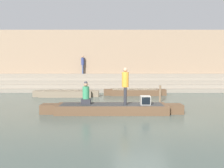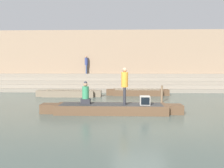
{
  "view_description": "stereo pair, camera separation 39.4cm",
  "coord_description": "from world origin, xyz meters",
  "px_view_note": "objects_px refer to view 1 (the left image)",
  "views": [
    {
      "loc": [
        -1.34,
        -10.0,
        2.34
      ],
      "look_at": [
        -1.35,
        1.83,
        1.35
      ],
      "focal_mm": 35.0,
      "sensor_mm": 36.0,
      "label": 1
    },
    {
      "loc": [
        -0.95,
        -9.99,
        2.34
      ],
      "look_at": [
        -1.35,
        1.83,
        1.35
      ],
      "focal_mm": 35.0,
      "sensor_mm": 36.0,
      "label": 2
    }
  ],
  "objects_px": {
    "moored_boat_shore": "(67,93)",
    "rowboat_main": "(112,108)",
    "person_on_steps": "(83,63)",
    "tv_set": "(146,100)",
    "person_standing": "(126,83)",
    "person_rowing": "(86,95)",
    "mooring_post": "(160,94)",
    "moored_boat_distant": "(135,92)"
  },
  "relations": [
    {
      "from": "rowboat_main",
      "to": "person_rowing",
      "type": "height_order",
      "value": "person_rowing"
    },
    {
      "from": "mooring_post",
      "to": "person_rowing",
      "type": "bearing_deg",
      "value": -143.98
    },
    {
      "from": "tv_set",
      "to": "moored_boat_shore",
      "type": "distance_m",
      "value": 7.91
    },
    {
      "from": "moored_boat_shore",
      "to": "mooring_post",
      "type": "xyz_separation_m",
      "value": [
        6.59,
        -2.6,
        0.3
      ]
    },
    {
      "from": "moored_boat_shore",
      "to": "rowboat_main",
      "type": "bearing_deg",
      "value": -56.11
    },
    {
      "from": "tv_set",
      "to": "mooring_post",
      "type": "xyz_separation_m",
      "value": [
        1.48,
        3.42,
        -0.12
      ]
    },
    {
      "from": "person_standing",
      "to": "moored_boat_shore",
      "type": "xyz_separation_m",
      "value": [
        -4.12,
        6.06,
        -1.25
      ]
    },
    {
      "from": "moored_boat_shore",
      "to": "moored_boat_distant",
      "type": "xyz_separation_m",
      "value": [
        5.31,
        0.85,
        -0.0
      ]
    },
    {
      "from": "rowboat_main",
      "to": "person_standing",
      "type": "relative_size",
      "value": 3.88
    },
    {
      "from": "moored_boat_shore",
      "to": "person_on_steps",
      "type": "bearing_deg",
      "value": 86.33
    },
    {
      "from": "mooring_post",
      "to": "person_standing",
      "type": "bearing_deg",
      "value": -125.44
    },
    {
      "from": "rowboat_main",
      "to": "moored_boat_shore",
      "type": "relative_size",
      "value": 1.4
    },
    {
      "from": "person_standing",
      "to": "person_rowing",
      "type": "height_order",
      "value": "person_standing"
    },
    {
      "from": "moored_boat_shore",
      "to": "mooring_post",
      "type": "distance_m",
      "value": 7.09
    },
    {
      "from": "rowboat_main",
      "to": "person_standing",
      "type": "xyz_separation_m",
      "value": [
        0.66,
        -0.15,
        1.25
      ]
    },
    {
      "from": "moored_boat_shore",
      "to": "person_on_steps",
      "type": "height_order",
      "value": "person_on_steps"
    },
    {
      "from": "person_standing",
      "to": "tv_set",
      "type": "distance_m",
      "value": 1.28
    },
    {
      "from": "person_standing",
      "to": "moored_boat_shore",
      "type": "relative_size",
      "value": 0.36
    },
    {
      "from": "person_on_steps",
      "to": "person_standing",
      "type": "bearing_deg",
      "value": -134.94
    },
    {
      "from": "moored_boat_distant",
      "to": "rowboat_main",
      "type": "bearing_deg",
      "value": -100.83
    },
    {
      "from": "moored_boat_distant",
      "to": "person_standing",
      "type": "bearing_deg",
      "value": -95.33
    },
    {
      "from": "rowboat_main",
      "to": "mooring_post",
      "type": "height_order",
      "value": "mooring_post"
    },
    {
      "from": "tv_set",
      "to": "person_on_steps",
      "type": "distance_m",
      "value": 11.98
    },
    {
      "from": "rowboat_main",
      "to": "tv_set",
      "type": "height_order",
      "value": "tv_set"
    },
    {
      "from": "moored_boat_distant",
      "to": "mooring_post",
      "type": "bearing_deg",
      "value": -65.28
    },
    {
      "from": "person_standing",
      "to": "moored_boat_shore",
      "type": "distance_m",
      "value": 7.43
    },
    {
      "from": "rowboat_main",
      "to": "person_on_steps",
      "type": "distance_m",
      "value": 11.43
    },
    {
      "from": "person_on_steps",
      "to": "moored_boat_distant",
      "type": "bearing_deg",
      "value": -103.56
    },
    {
      "from": "person_on_steps",
      "to": "tv_set",
      "type": "bearing_deg",
      "value": -130.36
    },
    {
      "from": "rowboat_main",
      "to": "person_standing",
      "type": "height_order",
      "value": "person_standing"
    },
    {
      "from": "rowboat_main",
      "to": "mooring_post",
      "type": "xyz_separation_m",
      "value": [
        3.12,
        3.31,
        0.3
      ]
    },
    {
      "from": "person_standing",
      "to": "rowboat_main",
      "type": "bearing_deg",
      "value": -178.77
    },
    {
      "from": "person_standing",
      "to": "tv_set",
      "type": "bearing_deg",
      "value": 16.02
    },
    {
      "from": "person_rowing",
      "to": "moored_boat_distant",
      "type": "height_order",
      "value": "person_rowing"
    },
    {
      "from": "person_rowing",
      "to": "moored_boat_distant",
      "type": "xyz_separation_m",
      "value": [
        3.12,
        6.64,
        -0.67
      ]
    },
    {
      "from": "person_rowing",
      "to": "person_on_steps",
      "type": "distance_m",
      "value": 10.95
    },
    {
      "from": "person_rowing",
      "to": "rowboat_main",
      "type": "bearing_deg",
      "value": 5.18
    },
    {
      "from": "moored_boat_distant",
      "to": "person_on_steps",
      "type": "relative_size",
      "value": 2.81
    },
    {
      "from": "person_on_steps",
      "to": "rowboat_main",
      "type": "bearing_deg",
      "value": -137.91
    },
    {
      "from": "rowboat_main",
      "to": "moored_boat_shore",
      "type": "xyz_separation_m",
      "value": [
        -3.47,
        5.91,
        0.01
      ]
    },
    {
      "from": "moored_boat_shore",
      "to": "tv_set",
      "type": "bearing_deg",
      "value": -46.25
    },
    {
      "from": "person_rowing",
      "to": "tv_set",
      "type": "bearing_deg",
      "value": 5.69
    }
  ]
}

